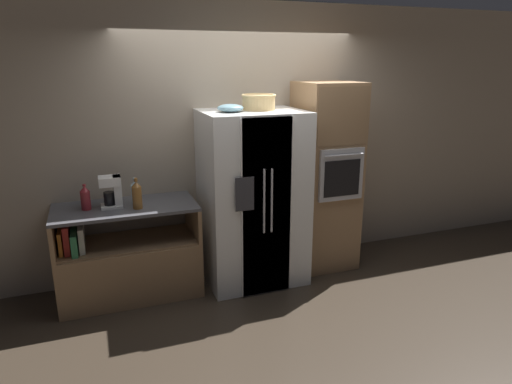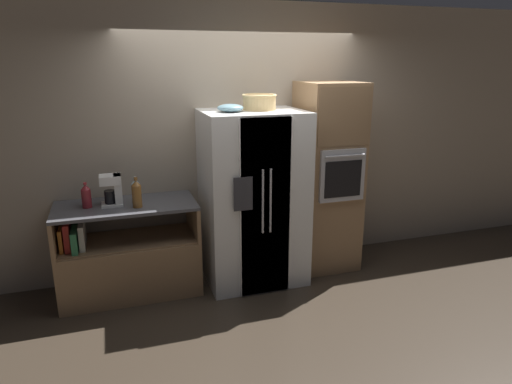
# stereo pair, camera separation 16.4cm
# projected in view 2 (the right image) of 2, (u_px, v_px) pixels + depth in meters

# --- Properties ---
(ground_plane) EXTENTS (20.00, 20.00, 0.00)m
(ground_plane) POSITION_uv_depth(u_px,v_px,m) (255.00, 279.00, 4.81)
(ground_plane) COLOR #382D23
(wall_back) EXTENTS (12.00, 0.06, 2.80)m
(wall_back) POSITION_uv_depth(u_px,v_px,m) (241.00, 140.00, 4.87)
(wall_back) COLOR tan
(wall_back) RESTS_ON ground_plane
(counter_left) EXTENTS (1.31, 0.64, 0.91)m
(counter_left) POSITION_uv_depth(u_px,v_px,m) (129.00, 261.00, 4.47)
(counter_left) COLOR #93704C
(counter_left) RESTS_ON ground_plane
(refrigerator) EXTENTS (0.99, 0.82, 1.76)m
(refrigerator) POSITION_uv_depth(u_px,v_px,m) (253.00, 198.00, 4.62)
(refrigerator) COLOR white
(refrigerator) RESTS_ON ground_plane
(wall_oven) EXTENTS (0.60, 0.69, 2.01)m
(wall_oven) POSITION_uv_depth(u_px,v_px,m) (327.00, 177.00, 4.92)
(wall_oven) COLOR #93704C
(wall_oven) RESTS_ON ground_plane
(wicker_basket) EXTENTS (0.34, 0.34, 0.15)m
(wicker_basket) POSITION_uv_depth(u_px,v_px,m) (259.00, 101.00, 4.43)
(wicker_basket) COLOR tan
(wicker_basket) RESTS_ON refrigerator
(fruit_bowl) EXTENTS (0.25, 0.25, 0.07)m
(fruit_bowl) POSITION_uv_depth(u_px,v_px,m) (230.00, 108.00, 4.27)
(fruit_bowl) COLOR #668C99
(fruit_bowl) RESTS_ON refrigerator
(bottle_tall) EXTENTS (0.09, 0.09, 0.29)m
(bottle_tall) POSITION_uv_depth(u_px,v_px,m) (137.00, 194.00, 4.20)
(bottle_tall) COLOR brown
(bottle_tall) RESTS_ON counter_left
(bottle_short) EXTENTS (0.09, 0.09, 0.24)m
(bottle_short) POSITION_uv_depth(u_px,v_px,m) (86.00, 196.00, 4.20)
(bottle_short) COLOR maroon
(bottle_short) RESTS_ON counter_left
(bottle_wide) EXTENTS (0.08, 0.08, 0.25)m
(bottle_wide) POSITION_uv_depth(u_px,v_px,m) (136.00, 191.00, 4.36)
(bottle_wide) COLOR silver
(bottle_wide) RESTS_ON counter_left
(coffee_maker) EXTENTS (0.19, 0.17, 0.29)m
(coffee_maker) POSITION_uv_depth(u_px,v_px,m) (113.00, 189.00, 4.25)
(coffee_maker) COLOR white
(coffee_maker) RESTS_ON counter_left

